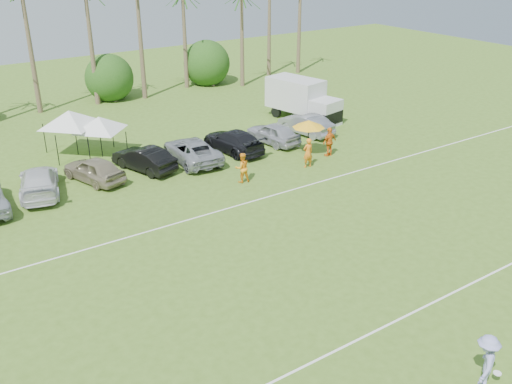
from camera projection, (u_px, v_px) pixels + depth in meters
field_lines at (243, 275)px, 24.74m from camera, size 80.00×12.10×0.01m
palm_tree_5 at (31, 8)px, 43.91m from camera, size 2.40×2.40×9.90m
palm_tree_8 at (182, 8)px, 50.92m from camera, size 2.40×2.40×8.90m
bush_tree_2 at (109, 79)px, 50.44m from camera, size 4.00×4.00×4.00m
bush_tree_3 at (208, 66)px, 55.55m from camera, size 4.00×4.00×4.00m
sideline_player_a at (308, 153)px, 35.87m from camera, size 0.73×0.51×1.92m
sideline_player_b at (242, 168)px, 33.69m from camera, size 1.00×0.85×1.83m
sideline_player_c at (329, 142)px, 37.69m from camera, size 1.20×0.61×1.97m
box_truck at (303, 99)px, 44.90m from camera, size 3.55×6.48×3.16m
canopy_tent_left at (68, 111)px, 37.03m from camera, size 4.40×4.40×3.57m
canopy_tent_right at (98, 117)px, 36.92m from camera, size 3.92×3.92×3.17m
market_umbrella at (309, 124)px, 37.35m from camera, size 2.17×2.17×2.42m
frisbee_player at (486, 362)px, 18.23m from camera, size 1.49×1.30×2.00m
parked_car_3 at (39, 182)px, 32.22m from camera, size 3.35×5.51×1.49m
parked_car_4 at (94, 169)px, 33.87m from camera, size 2.97×4.71×1.49m
parked_car_5 at (144, 159)px, 35.50m from camera, size 2.88×4.80×1.49m
parked_car_6 at (192, 150)px, 36.87m from camera, size 2.94×5.57×1.49m
parked_car_7 at (233, 141)px, 38.58m from camera, size 2.55×5.31×1.49m
parked_car_8 at (273, 133)px, 40.09m from camera, size 2.30×4.57×1.49m
parked_car_9 at (306, 124)px, 41.97m from camera, size 2.26×4.72×1.49m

